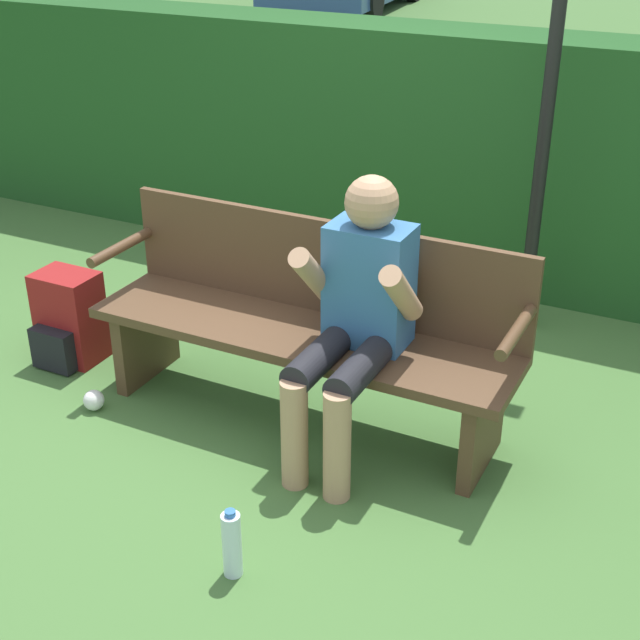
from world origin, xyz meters
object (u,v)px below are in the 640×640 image
(person_seated, at_px, (356,311))
(water_bottle, at_px, (232,544))
(signpost, at_px, (550,82))
(park_bench, at_px, (307,322))
(backpack, at_px, (68,320))

(person_seated, height_order, water_bottle, person_seated)
(water_bottle, bearing_deg, signpost, 80.36)
(park_bench, xyz_separation_m, backpack, (-1.30, -0.11, -0.24))
(backpack, xyz_separation_m, water_bottle, (1.56, -0.97, -0.09))
(backpack, relative_size, water_bottle, 1.67)
(person_seated, xyz_separation_m, signpost, (0.36, 1.44, 0.68))
(person_seated, distance_m, water_bottle, 1.06)
(person_seated, relative_size, signpost, 0.51)
(park_bench, bearing_deg, person_seated, -26.06)
(park_bench, relative_size, water_bottle, 6.94)
(backpack, bearing_deg, person_seated, -1.44)
(park_bench, height_order, water_bottle, park_bench)
(water_bottle, relative_size, signpost, 0.12)
(park_bench, height_order, backpack, park_bench)
(person_seated, bearing_deg, park_bench, 153.94)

